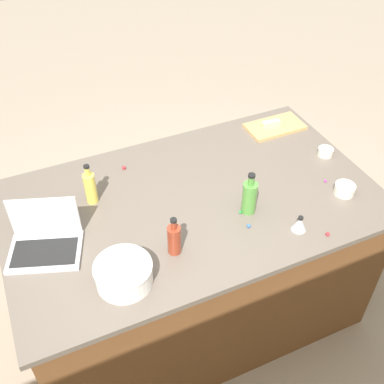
{
  "coord_description": "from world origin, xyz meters",
  "views": [
    {
      "loc": [
        0.69,
        1.54,
        2.45
      ],
      "look_at": [
        0.0,
        0.0,
        0.95
      ],
      "focal_mm": 43.59,
      "sensor_mm": 36.0,
      "label": 1
    }
  ],
  "objects_px": {
    "mixing_bowl_large": "(124,273)",
    "cutting_board": "(275,127)",
    "bottle_soy": "(174,239)",
    "bottle_olive": "(249,197)",
    "laptop": "(45,240)",
    "bottle_oil": "(90,187)",
    "butter_stick_left": "(271,124)",
    "ramekin_small": "(345,189)",
    "kitchen_timer": "(300,224)",
    "ramekin_medium": "(325,152)"
  },
  "relations": [
    {
      "from": "bottle_olive",
      "to": "butter_stick_left",
      "type": "height_order",
      "value": "bottle_olive"
    },
    {
      "from": "mixing_bowl_large",
      "to": "butter_stick_left",
      "type": "xyz_separation_m",
      "value": [
        -1.13,
        -0.72,
        -0.02
      ]
    },
    {
      "from": "butter_stick_left",
      "to": "bottle_olive",
      "type": "bearing_deg",
      "value": 50.21
    },
    {
      "from": "kitchen_timer",
      "to": "mixing_bowl_large",
      "type": "bearing_deg",
      "value": -2.81
    },
    {
      "from": "butter_stick_left",
      "to": "ramekin_small",
      "type": "height_order",
      "value": "butter_stick_left"
    },
    {
      "from": "ramekin_small",
      "to": "bottle_oil",
      "type": "bearing_deg",
      "value": -21.55
    },
    {
      "from": "laptop",
      "to": "mixing_bowl_large",
      "type": "xyz_separation_m",
      "value": [
        -0.26,
        0.32,
        0.01
      ]
    },
    {
      "from": "bottle_soy",
      "to": "butter_stick_left",
      "type": "relative_size",
      "value": 1.79
    },
    {
      "from": "mixing_bowl_large",
      "to": "bottle_soy",
      "type": "distance_m",
      "value": 0.26
    },
    {
      "from": "bottle_oil",
      "to": "butter_stick_left",
      "type": "xyz_separation_m",
      "value": [
        -1.12,
        -0.18,
        -0.05
      ]
    },
    {
      "from": "bottle_olive",
      "to": "butter_stick_left",
      "type": "relative_size",
      "value": 2.03
    },
    {
      "from": "bottle_olive",
      "to": "laptop",
      "type": "bearing_deg",
      "value": -9.86
    },
    {
      "from": "bottle_olive",
      "to": "bottle_oil",
      "type": "bearing_deg",
      "value": -29.36
    },
    {
      "from": "ramekin_medium",
      "to": "kitchen_timer",
      "type": "distance_m",
      "value": 0.62
    },
    {
      "from": "bottle_soy",
      "to": "ramekin_small",
      "type": "xyz_separation_m",
      "value": [
        -0.92,
        -0.01,
        -0.05
      ]
    },
    {
      "from": "ramekin_medium",
      "to": "butter_stick_left",
      "type": "bearing_deg",
      "value": -67.18
    },
    {
      "from": "mixing_bowl_large",
      "to": "ramekin_medium",
      "type": "distance_m",
      "value": 1.33
    },
    {
      "from": "cutting_board",
      "to": "kitchen_timer",
      "type": "xyz_separation_m",
      "value": [
        0.34,
        0.76,
        0.03
      ]
    },
    {
      "from": "laptop",
      "to": "butter_stick_left",
      "type": "bearing_deg",
      "value": -164.2
    },
    {
      "from": "laptop",
      "to": "kitchen_timer",
      "type": "xyz_separation_m",
      "value": [
        -1.08,
        0.36,
        -0.01
      ]
    },
    {
      "from": "mixing_bowl_large",
      "to": "cutting_board",
      "type": "bearing_deg",
      "value": -148.38
    },
    {
      "from": "bottle_soy",
      "to": "kitchen_timer",
      "type": "relative_size",
      "value": 2.55
    },
    {
      "from": "ramekin_small",
      "to": "kitchen_timer",
      "type": "relative_size",
      "value": 1.33
    },
    {
      "from": "cutting_board",
      "to": "butter_stick_left",
      "type": "xyz_separation_m",
      "value": [
        0.03,
        0.0,
        0.03
      ]
    },
    {
      "from": "mixing_bowl_large",
      "to": "cutting_board",
      "type": "distance_m",
      "value": 1.37
    },
    {
      "from": "bottle_soy",
      "to": "bottle_oil",
      "type": "relative_size",
      "value": 0.89
    },
    {
      "from": "mixing_bowl_large",
      "to": "kitchen_timer",
      "type": "relative_size",
      "value": 3.14
    },
    {
      "from": "laptop",
      "to": "bottle_soy",
      "type": "relative_size",
      "value": 1.86
    },
    {
      "from": "cutting_board",
      "to": "ramekin_medium",
      "type": "xyz_separation_m",
      "value": [
        -0.11,
        0.34,
        0.01
      ]
    },
    {
      "from": "mixing_bowl_large",
      "to": "bottle_oil",
      "type": "height_order",
      "value": "bottle_oil"
    },
    {
      "from": "laptop",
      "to": "bottle_oil",
      "type": "xyz_separation_m",
      "value": [
        -0.26,
        -0.21,
        0.04
      ]
    },
    {
      "from": "bottle_soy",
      "to": "bottle_oil",
      "type": "bearing_deg",
      "value": -62.5
    },
    {
      "from": "bottle_oil",
      "to": "ramekin_medium",
      "type": "distance_m",
      "value": 1.28
    },
    {
      "from": "mixing_bowl_large",
      "to": "bottle_olive",
      "type": "bearing_deg",
      "value": -166.34
    },
    {
      "from": "bottle_soy",
      "to": "cutting_board",
      "type": "xyz_separation_m",
      "value": [
        -0.91,
        -0.65,
        -0.07
      ]
    },
    {
      "from": "ramekin_medium",
      "to": "kitchen_timer",
      "type": "height_order",
      "value": "kitchen_timer"
    },
    {
      "from": "kitchen_timer",
      "to": "bottle_olive",
      "type": "bearing_deg",
      "value": -53.32
    },
    {
      "from": "laptop",
      "to": "bottle_olive",
      "type": "distance_m",
      "value": 0.94
    },
    {
      "from": "bottle_olive",
      "to": "bottle_oil",
      "type": "height_order",
      "value": "bottle_olive"
    },
    {
      "from": "bottle_olive",
      "to": "bottle_soy",
      "type": "relative_size",
      "value": 1.14
    },
    {
      "from": "bottle_oil",
      "to": "cutting_board",
      "type": "height_order",
      "value": "bottle_oil"
    },
    {
      "from": "laptop",
      "to": "butter_stick_left",
      "type": "height_order",
      "value": "laptop"
    },
    {
      "from": "bottle_oil",
      "to": "kitchen_timer",
      "type": "distance_m",
      "value": 1.0
    },
    {
      "from": "laptop",
      "to": "kitchen_timer",
      "type": "bearing_deg",
      "value": 161.32
    },
    {
      "from": "butter_stick_left",
      "to": "ramekin_medium",
      "type": "relative_size",
      "value": 1.34
    },
    {
      "from": "cutting_board",
      "to": "bottle_olive",
      "type": "bearing_deg",
      "value": 48.33
    },
    {
      "from": "bottle_soy",
      "to": "bottle_olive",
      "type": "bearing_deg",
      "value": -167.58
    },
    {
      "from": "cutting_board",
      "to": "ramekin_small",
      "type": "height_order",
      "value": "ramekin_small"
    },
    {
      "from": "bottle_olive",
      "to": "ramekin_small",
      "type": "distance_m",
      "value": 0.51
    },
    {
      "from": "cutting_board",
      "to": "butter_stick_left",
      "type": "distance_m",
      "value": 0.04
    }
  ]
}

